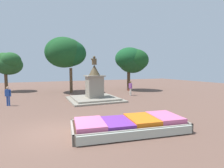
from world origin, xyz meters
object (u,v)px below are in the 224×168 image
Objects in this scene: flower_planter at (130,125)px; statue_monument at (95,90)px; pedestrian_with_handbag at (130,87)px; pedestrian_near_planter at (8,95)px.

statue_monument is (1.02, 9.40, 0.69)m from flower_planter.
flower_planter is at bearing -96.21° from statue_monument.
flower_planter is 9.48m from statue_monument.
statue_monument is 5.14m from pedestrian_with_handbag.
pedestrian_near_planter is at bearing 177.83° from statue_monument.
statue_monument is at bearing -2.17° from pedestrian_near_planter.
pedestrian_with_handbag is at bearing 60.80° from flower_planter.
statue_monument is 7.82m from pedestrian_near_planter.
statue_monument reaches higher than pedestrian_with_handbag.
pedestrian_near_planter is at bearing 125.02° from flower_planter.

